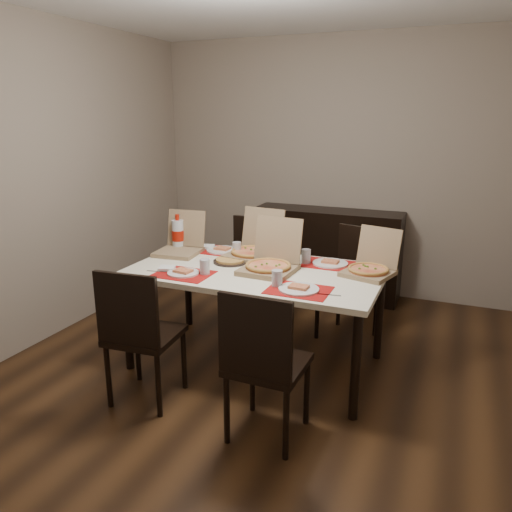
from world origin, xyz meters
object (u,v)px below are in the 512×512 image
(dining_table, at_px, (256,278))
(chair_far_left, at_px, (249,264))
(chair_near_left, at_px, (139,331))
(chair_far_right, at_px, (353,278))
(chair_near_right, at_px, (263,360))
(pizza_box_center, at_px, (270,263))
(dip_bowl, at_px, (266,262))
(soda_bottle, at_px, (178,235))
(sideboard, at_px, (326,253))

(dining_table, bearing_deg, chair_far_left, 116.49)
(chair_near_left, distance_m, chair_far_right, 1.89)
(dining_table, distance_m, chair_near_right, 0.96)
(pizza_box_center, bearing_deg, chair_near_right, -71.19)
(chair_far_left, height_order, dip_bowl, chair_far_left)
(chair_near_left, distance_m, soda_bottle, 1.17)
(chair_far_right, bearing_deg, soda_bottle, -158.67)
(dining_table, distance_m, soda_bottle, 0.87)
(sideboard, xyz_separation_m, pizza_box_center, (0.02, -1.69, 0.36))
(dining_table, relative_size, chair_far_right, 1.94)
(soda_bottle, bearing_deg, dining_table, -17.95)
(sideboard, relative_size, dip_bowl, 11.46)
(dining_table, xyz_separation_m, soda_bottle, (-0.81, 0.26, 0.19))
(chair_near_right, bearing_deg, chair_far_left, 115.78)
(sideboard, relative_size, chair_near_left, 1.61)
(chair_far_left, distance_m, chair_far_right, 0.96)
(dining_table, xyz_separation_m, dip_bowl, (0.02, 0.15, 0.08))
(chair_far_left, bearing_deg, chair_far_right, -1.99)
(pizza_box_center, relative_size, dip_bowl, 3.19)
(sideboard, bearing_deg, chair_far_left, -119.99)
(sideboard, bearing_deg, dining_table, -92.91)
(sideboard, distance_m, chair_near_left, 2.55)
(chair_near_left, height_order, pizza_box_center, pizza_box_center)
(pizza_box_center, distance_m, soda_bottle, 0.96)
(dip_bowl, bearing_deg, chair_near_left, -117.85)
(dining_table, xyz_separation_m, chair_near_left, (-0.48, -0.79, -0.17))
(sideboard, distance_m, pizza_box_center, 1.73)
(chair_near_left, xyz_separation_m, chair_far_right, (1.03, 1.59, 0.00))
(sideboard, bearing_deg, pizza_box_center, -89.18)
(chair_near_left, height_order, dip_bowl, chair_near_left)
(dining_table, height_order, chair_far_left, chair_far_left)
(sideboard, bearing_deg, chair_far_right, -62.62)
(dip_bowl, bearing_deg, chair_far_left, 122.52)
(dining_table, bearing_deg, dip_bowl, 81.57)
(chair_far_left, distance_m, soda_bottle, 0.78)
(chair_near_left, height_order, chair_far_left, same)
(chair_far_left, bearing_deg, pizza_box_center, -57.84)
(chair_far_right, bearing_deg, chair_far_left, 178.01)
(chair_near_right, distance_m, dip_bowl, 1.10)
(sideboard, bearing_deg, dip_bowl, -92.38)
(chair_near_right, bearing_deg, dining_table, 115.10)
(dining_table, relative_size, chair_near_right, 1.94)
(chair_near_left, relative_size, pizza_box_center, 2.23)
(chair_far_left, bearing_deg, dip_bowl, -57.48)
(chair_far_right, bearing_deg, chair_near_right, -95.23)
(soda_bottle, bearing_deg, chair_far_right, 21.33)
(chair_near_left, relative_size, chair_far_left, 1.00)
(dining_table, bearing_deg, soda_bottle, 162.05)
(chair_near_left, xyz_separation_m, dip_bowl, (0.50, 0.94, 0.25))
(dining_table, relative_size, pizza_box_center, 4.31)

